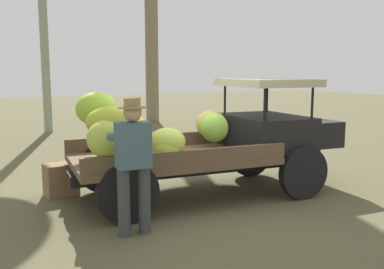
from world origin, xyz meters
name	(u,v)px	position (x,y,z in m)	size (l,w,h in m)	color
ground_plane	(193,197)	(0.00, 0.00, 0.00)	(60.00, 60.00, 0.00)	brown
truck	(217,139)	(0.41, -0.06, 0.91)	(4.58, 2.13, 1.86)	black
farmer	(133,158)	(-1.39, -1.02, 0.95)	(0.53, 0.47, 1.67)	#393D3F
wooden_crate	(61,180)	(-1.81, 1.12, 0.26)	(0.49, 0.38, 0.52)	olive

